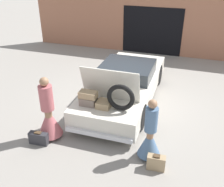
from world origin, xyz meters
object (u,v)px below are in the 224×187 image
object	(u,v)px
car	(125,84)
person_right	(150,138)
suitcase_beside_left_person	(39,138)
suitcase_beside_right_person	(156,162)
person_left	(49,117)

from	to	relation	value
car	person_right	xyz separation A→B (m)	(1.32, -2.56, 0.02)
person_right	suitcase_beside_left_person	world-z (taller)	person_right
suitcase_beside_left_person	suitcase_beside_right_person	distance (m)	3.01
person_left	car	bearing A→B (deg)	158.42
suitcase_beside_left_person	car	bearing A→B (deg)	63.80
person_right	suitcase_beside_left_person	distance (m)	2.83
car	suitcase_beside_left_person	size ratio (longest dim) A/B	9.88
person_left	suitcase_beside_left_person	xyz separation A→B (m)	(-0.13, -0.38, -0.45)
person_left	person_right	world-z (taller)	person_left
car	suitcase_beside_left_person	distance (m)	3.32
person_right	person_left	bearing A→B (deg)	84.31
suitcase_beside_left_person	suitcase_beside_right_person	world-z (taller)	suitcase_beside_right_person
person_right	suitcase_beside_left_person	size ratio (longest dim) A/B	3.10
suitcase_beside_right_person	person_left	bearing A→B (deg)	173.21
suitcase_beside_right_person	suitcase_beside_left_person	bearing A→B (deg)	-179.33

